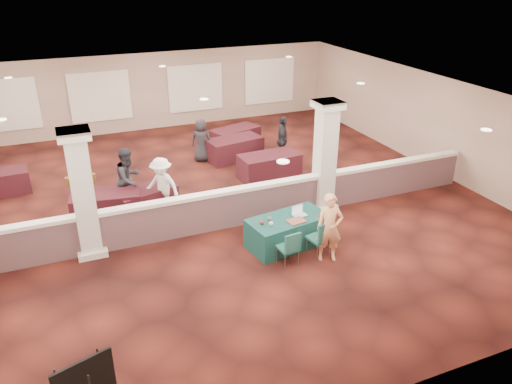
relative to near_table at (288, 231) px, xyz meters
name	(u,v)px	position (x,y,z in m)	size (l,w,h in m)	color
ground	(209,204)	(-1.15, 3.00, -0.39)	(16.00, 16.00, 0.00)	#4F1B13
wall_back	(149,92)	(-1.15, 11.00, 1.21)	(16.00, 0.04, 3.20)	gray
wall_front	(366,327)	(-1.15, -5.00, 1.21)	(16.00, 0.04, 3.20)	gray
wall_right	(431,122)	(6.85, 3.00, 1.21)	(0.04, 16.00, 3.20)	gray
ceiling	(204,99)	(-1.15, 3.00, 2.81)	(16.00, 16.00, 0.02)	white
partition_wall	(225,208)	(-1.15, 1.50, 0.18)	(15.60, 0.28, 1.10)	brown
column_left	(83,193)	(-4.65, 1.50, 1.25)	(0.72, 0.72, 3.20)	silver
column_right	(325,156)	(1.85, 1.50, 1.25)	(0.72, 0.72, 3.20)	silver
sconce_left	(68,181)	(-4.93, 1.50, 1.61)	(0.12, 0.12, 0.18)	brown
sconce_right	(93,177)	(-4.37, 1.50, 1.61)	(0.12, 0.12, 0.18)	brown
near_table	(288,231)	(0.00, 0.00, 0.00)	(2.02, 1.01, 0.78)	#103B36
conf_chair_main	(322,236)	(0.50, -0.82, 0.19)	(0.57, 0.58, 0.97)	#1B4F44
conf_chair_side	(290,246)	(-0.38, -0.88, 0.15)	(0.50, 0.50, 0.91)	#1B4F44
woman	(329,228)	(0.61, -0.97, 0.47)	(0.62, 0.41, 1.72)	#EEA867
far_table_front_left	(107,205)	(-4.04, 3.30, -0.01)	(1.88, 0.94, 0.76)	black
far_table_front_center	(147,200)	(-2.92, 3.30, -0.04)	(1.70, 0.85, 0.69)	black
far_table_front_right	(269,166)	(1.35, 4.19, 0.01)	(1.98, 0.99, 0.80)	black
far_table_back_center	(234,149)	(0.85, 6.20, 0.01)	(1.97, 0.98, 0.80)	black
far_table_back_right	(235,138)	(1.35, 7.43, -0.01)	(1.86, 0.93, 0.75)	black
attendee_a	(129,179)	(-3.30, 3.62, 0.55)	(0.90, 0.50, 1.87)	black
attendee_b	(162,186)	(-2.50, 3.00, 0.45)	(1.07, 0.49, 1.67)	silver
attendee_c	(282,140)	(2.30, 5.23, 0.47)	(1.00, 0.48, 1.71)	black
attendee_d	(201,140)	(-0.28, 6.50, 0.39)	(0.76, 0.41, 1.55)	black
laptop_base	(300,215)	(0.32, 0.00, 0.40)	(0.35, 0.24, 0.02)	silver
laptop_screen	(297,209)	(0.30, 0.12, 0.52)	(0.35, 0.01, 0.23)	silver
screen_glow	(297,210)	(0.31, 0.11, 0.51)	(0.32, 0.00, 0.20)	silver
knitting	(296,221)	(0.09, -0.25, 0.40)	(0.43, 0.32, 0.03)	#B1421C
yarn_cream	(271,223)	(-0.56, -0.20, 0.45)	(0.12, 0.12, 0.12)	beige
yarn_red	(262,223)	(-0.74, -0.07, 0.44)	(0.11, 0.11, 0.11)	maroon
yarn_grey	(269,219)	(-0.49, 0.05, 0.44)	(0.11, 0.11, 0.11)	#45454A
scissors	(318,216)	(0.73, -0.18, 0.39)	(0.13, 0.03, 0.01)	red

